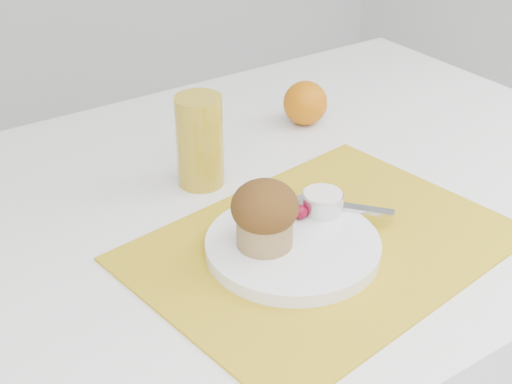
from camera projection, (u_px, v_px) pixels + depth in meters
table at (260, 382)px, 1.20m from camera, size 1.20×0.80×0.75m
placemat at (323, 246)px, 0.89m from camera, size 0.50×0.39×0.00m
plate at (293, 246)px, 0.87m from camera, size 0.23×0.23×0.02m
ramekin at (322, 203)px, 0.92m from camera, size 0.07×0.07×0.02m
cream at (323, 195)px, 0.91m from camera, size 0.06×0.06×0.01m
raspberry_near at (289, 207)px, 0.91m from camera, size 0.02×0.02×0.02m
raspberry_far at (300, 212)px, 0.90m from camera, size 0.02×0.02×0.02m
butter_knife at (323, 203)px, 0.93m from camera, size 0.13×0.15×0.00m
orange at (305, 103)px, 1.18m from camera, size 0.07×0.07×0.07m
juice_glass at (200, 141)px, 0.99m from camera, size 0.08×0.08×0.13m
muffin at (265, 214)px, 0.84m from camera, size 0.08×0.08×0.08m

